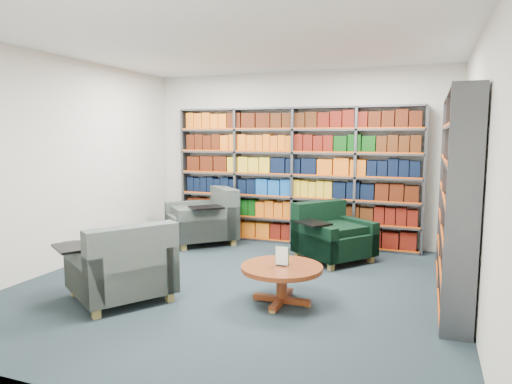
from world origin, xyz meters
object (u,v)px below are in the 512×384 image
(chair_teal_front, at_px, (123,270))
(coffee_table, at_px, (282,273))
(chair_teal_left, at_px, (207,220))
(chair_green_right, at_px, (330,237))

(chair_teal_front, height_order, coffee_table, chair_teal_front)
(chair_teal_left, xyz_separation_m, chair_teal_front, (0.40, -2.76, -0.02))
(chair_teal_front, relative_size, coffee_table, 1.52)
(chair_teal_left, bearing_deg, coffee_table, -47.82)
(chair_teal_front, bearing_deg, coffee_table, 18.71)
(chair_green_right, distance_m, coffee_table, 1.91)
(chair_green_right, bearing_deg, chair_teal_front, -125.06)
(chair_teal_left, xyz_separation_m, chair_green_right, (2.12, -0.30, -0.04))
(chair_teal_left, bearing_deg, chair_green_right, -8.12)
(chair_teal_left, height_order, chair_green_right, chair_teal_left)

